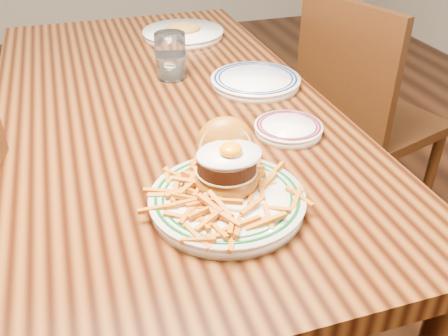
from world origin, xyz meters
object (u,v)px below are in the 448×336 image
object	(u,v)px
table	(163,130)
side_plate	(288,128)
chair_right	(361,114)
main_plate	(227,186)

from	to	relation	value
table	side_plate	size ratio (longest dim) A/B	9.34
chair_right	main_plate	world-z (taller)	chair_right
chair_right	main_plate	size ratio (longest dim) A/B	2.97
chair_right	side_plate	xyz separation A→B (m)	(-0.52, -0.48, 0.27)
table	main_plate	world-z (taller)	main_plate
table	main_plate	size ratio (longest dim) A/B	5.19
chair_right	main_plate	bearing A→B (deg)	25.84
main_plate	side_plate	bearing A→B (deg)	60.15
main_plate	side_plate	world-z (taller)	main_plate
main_plate	side_plate	xyz separation A→B (m)	(0.22, 0.21, -0.02)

